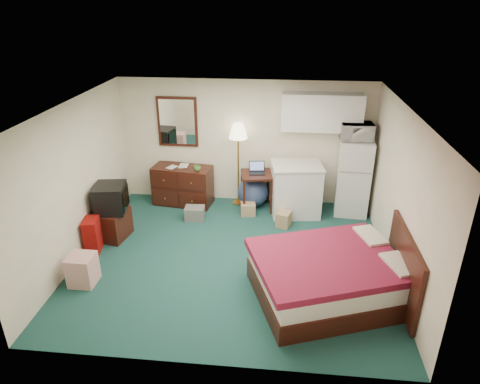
# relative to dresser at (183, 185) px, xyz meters

# --- Properties ---
(floor) EXTENTS (5.00, 4.50, 0.01)m
(floor) POSITION_rel_dresser_xyz_m (1.25, -1.93, -0.40)
(floor) COLOR #113233
(floor) RESTS_ON ground
(ceiling) EXTENTS (5.00, 4.50, 0.01)m
(ceiling) POSITION_rel_dresser_xyz_m (1.25, -1.93, 2.10)
(ceiling) COLOR beige
(ceiling) RESTS_ON walls
(walls) EXTENTS (5.01, 4.51, 2.50)m
(walls) POSITION_rel_dresser_xyz_m (1.25, -1.93, 0.85)
(walls) COLOR beige
(walls) RESTS_ON floor
(mirror) EXTENTS (0.80, 0.06, 1.00)m
(mirror) POSITION_rel_dresser_xyz_m (-0.10, 0.29, 1.25)
(mirror) COLOR white
(mirror) RESTS_ON walls
(upper_cabinets) EXTENTS (1.50, 0.35, 0.70)m
(upper_cabinets) POSITION_rel_dresser_xyz_m (2.70, 0.14, 1.55)
(upper_cabinets) COLOR white
(upper_cabinets) RESTS_ON walls
(headboard) EXTENTS (0.06, 1.56, 1.00)m
(headboard) POSITION_rel_dresser_xyz_m (3.71, -2.76, 0.15)
(headboard) COLOR black
(headboard) RESTS_ON walls
(dresser) EXTENTS (1.23, 0.69, 0.80)m
(dresser) POSITION_rel_dresser_xyz_m (0.00, 0.00, 0.00)
(dresser) COLOR black
(dresser) RESTS_ON floor
(floor_lamp) EXTENTS (0.43, 0.43, 1.69)m
(floor_lamp) POSITION_rel_dresser_xyz_m (1.13, 0.12, 0.45)
(floor_lamp) COLOR #B97C32
(floor_lamp) RESTS_ON floor
(desk) EXTENTS (0.69, 0.69, 0.75)m
(desk) POSITION_rel_dresser_xyz_m (1.52, -0.08, -0.02)
(desk) COLOR black
(desk) RESTS_ON floor
(exercise_ball) EXTENTS (0.75, 0.75, 0.62)m
(exercise_ball) POSITION_rel_dresser_xyz_m (1.43, 0.02, -0.09)
(exercise_ball) COLOR navy
(exercise_ball) RESTS_ON floor
(kitchen_counter) EXTENTS (0.99, 0.81, 0.99)m
(kitchen_counter) POSITION_rel_dresser_xyz_m (2.29, -0.22, 0.10)
(kitchen_counter) COLOR white
(kitchen_counter) RESTS_ON floor
(fridge) EXTENTS (0.67, 0.67, 1.50)m
(fridge) POSITION_rel_dresser_xyz_m (3.38, -0.05, 0.35)
(fridge) COLOR silver
(fridge) RESTS_ON floor
(bed) EXTENTS (2.42, 2.15, 0.64)m
(bed) POSITION_rel_dresser_xyz_m (2.73, -2.76, -0.08)
(bed) COLOR maroon
(bed) RESTS_ON floor
(tv_stand) EXTENTS (0.61, 0.65, 0.52)m
(tv_stand) POSITION_rel_dresser_xyz_m (-0.96, -1.47, -0.14)
(tv_stand) COLOR black
(tv_stand) RESTS_ON floor
(suitcase) EXTENTS (0.28, 0.39, 0.59)m
(suitcase) POSITION_rel_dresser_xyz_m (-1.11, -1.93, -0.11)
(suitcase) COLOR #8A0A05
(suitcase) RESTS_ON floor
(retail_box) EXTENTS (0.38, 0.38, 0.47)m
(retail_box) POSITION_rel_dresser_xyz_m (-0.89, -2.81, -0.17)
(retail_box) COLOR silver
(retail_box) RESTS_ON floor
(file_bin) EXTENTS (0.38, 0.29, 0.26)m
(file_bin) POSITION_rel_dresser_xyz_m (0.37, -0.68, -0.27)
(file_bin) COLOR slate
(file_bin) RESTS_ON floor
(cardboard_box_a) EXTENTS (0.31, 0.27, 0.24)m
(cardboard_box_a) POSITION_rel_dresser_xyz_m (1.37, -0.37, -0.28)
(cardboard_box_a) COLOR #8A7354
(cardboard_box_a) RESTS_ON floor
(cardboard_box_b) EXTENTS (0.31, 0.34, 0.28)m
(cardboard_box_b) POSITION_rel_dresser_xyz_m (2.07, -0.75, -0.26)
(cardboard_box_b) COLOR #8A7354
(cardboard_box_b) RESTS_ON floor
(laptop) EXTENTS (0.34, 0.29, 0.21)m
(laptop) POSITION_rel_dresser_xyz_m (1.52, -0.06, 0.46)
(laptop) COLOR black
(laptop) RESTS_ON desk
(crt_tv) EXTENTS (0.60, 0.63, 0.48)m
(crt_tv) POSITION_rel_dresser_xyz_m (-0.92, -1.44, 0.36)
(crt_tv) COLOR black
(crt_tv) RESTS_ON tv_stand
(microwave) EXTENTS (0.59, 0.35, 0.39)m
(microwave) POSITION_rel_dresser_xyz_m (3.34, -0.06, 1.29)
(microwave) COLOR silver
(microwave) RESTS_ON fridge
(book_a) EXTENTS (0.15, 0.08, 0.21)m
(book_a) POSITION_rel_dresser_xyz_m (-0.26, -0.01, 0.51)
(book_a) COLOR #8A7354
(book_a) RESTS_ON dresser
(book_b) EXTENTS (0.18, 0.02, 0.24)m
(book_b) POSITION_rel_dresser_xyz_m (-0.06, 0.04, 0.52)
(book_b) COLOR #8A7354
(book_b) RESTS_ON dresser
(mug) EXTENTS (0.16, 0.14, 0.14)m
(mug) POSITION_rel_dresser_xyz_m (0.35, -0.16, 0.47)
(mug) COLOR #4D8237
(mug) RESTS_ON dresser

